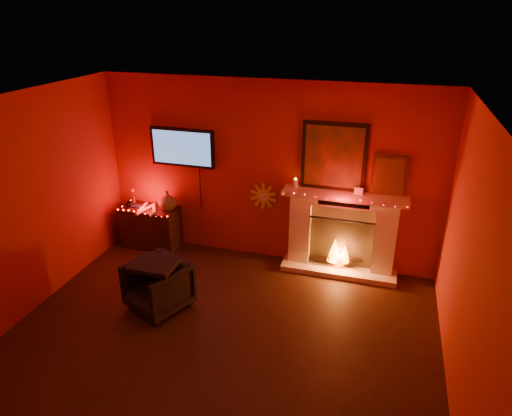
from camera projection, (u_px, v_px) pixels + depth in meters
The scene contains 6 objects.
room at pixel (199, 256), 4.44m from camera, with size 5.00×5.00×5.00m.
fireplace at pixel (342, 225), 6.49m from camera, with size 1.72×0.40×2.18m.
tv at pixel (182, 148), 6.80m from camera, with size 1.00×0.07×1.24m.
sunburst_clock at pixel (263, 196), 6.77m from camera, with size 0.40×0.03×0.40m.
console_table at pixel (152, 224), 7.28m from camera, with size 0.90×0.55×0.97m.
armchair at pixel (158, 286), 5.79m from camera, with size 0.68×0.70×0.64m, color black.
Camera 1 is at (1.63, -3.55, 3.57)m, focal length 32.00 mm.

